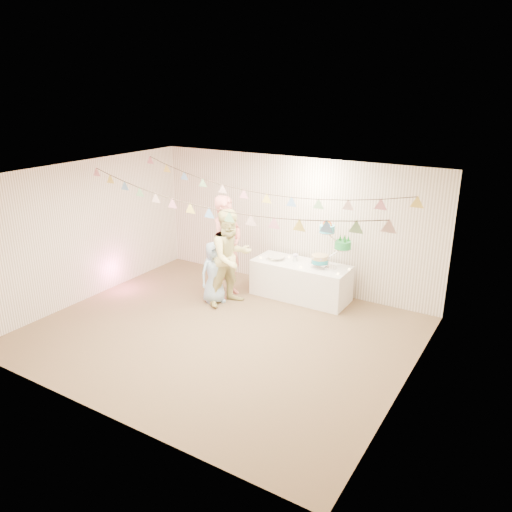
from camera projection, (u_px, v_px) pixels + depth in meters
The scene contains 25 objects.
floor at pixel (220, 333), 8.22m from camera, with size 6.00×6.00×0.00m, color brown.
ceiling at pixel (216, 176), 7.37m from camera, with size 6.00×6.00×0.00m, color silver.
back_wall at pixel (292, 223), 9.81m from camera, with size 6.00×6.00×0.00m, color white.
front_wall at pixel (93, 321), 5.78m from camera, with size 6.00×6.00×0.00m, color white.
left_wall at pixel (87, 231), 9.27m from camera, with size 5.00×5.00×0.00m, color white.
right_wall at pixel (411, 300), 6.32m from camera, with size 5.00×5.00×0.00m, color white.
table at pixel (301, 280), 9.50m from camera, with size 1.85×0.74×0.69m, color white.
cake_stand at pixel (331, 243), 9.00m from camera, with size 0.75×0.44×0.84m, color silver, non-canonical shape.
cake_bottom at pixel (321, 260), 9.13m from camera, with size 0.31×0.31×0.15m, color teal, non-canonical shape.
cake_middle at pixel (342, 247), 9.00m from camera, with size 0.27×0.27×0.22m, color green, non-canonical shape.
cake_top_tier at pixel (327, 232), 8.93m from camera, with size 0.25×0.25×0.19m, color #49CCE5, non-canonical shape.
platter at pixel (276, 256), 9.57m from camera, with size 0.34×0.34×0.02m, color white.
posy at pixel (295, 255), 9.45m from camera, with size 0.14×0.14×0.15m, color white, non-canonical shape.
person_adult_a at pixel (227, 247), 9.39m from camera, with size 0.72×0.47×1.96m, color #DF7D74.
person_adult_b at pixel (231, 258), 9.06m from camera, with size 0.88×0.68×1.80m, color #E2D78B.
person_child at pixel (214, 272), 9.22m from camera, with size 0.58×0.38×1.18m, color #9BBCDB.
bunting_back at pixel (255, 181), 8.34m from camera, with size 5.60×1.10×0.40m, color pink, non-canonical shape.
bunting_front at pixel (209, 197), 7.30m from camera, with size 5.60×0.90×0.36m, color #72A5E5, non-canonical shape.
tealight_0 at pixel (261, 258), 9.65m from camera, with size 0.04×0.04×0.03m, color #FFD88C.
tealight_1 at pixel (289, 257), 9.69m from camera, with size 0.04×0.04×0.03m, color #FFD88C.
tealight_2 at pixel (301, 267), 9.15m from camera, with size 0.04×0.04×0.03m, color #FFD88C.
tealight_3 at pixel (323, 262), 9.38m from camera, with size 0.04×0.04×0.03m, color #FFD88C.
tealight_4 at pixel (338, 274), 8.83m from camera, with size 0.04×0.04×0.03m, color #FFD88C.
tealight_5 at pixel (349, 269), 9.06m from camera, with size 0.04×0.04×0.03m, color #FFD88C.
tealight_6 at pixel (272, 259), 9.59m from camera, with size 0.04×0.04×0.03m, color #FFD88C.
Camera 1 is at (4.33, -5.96, 3.91)m, focal length 35.00 mm.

